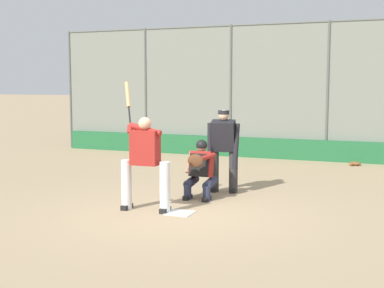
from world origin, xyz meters
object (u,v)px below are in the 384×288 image
Objects in this scene: batter_at_plate at (145,160)px; catcher_behind_plate at (200,169)px; fielding_glove_on_dirt at (355,164)px; umpire_home at (224,148)px.

catcher_behind_plate is at bearing -115.42° from batter_at_plate.
umpire_home is at bearing 65.17° from fielding_glove_on_dirt.
fielding_glove_on_dirt is (-2.86, -6.54, -0.82)m from batter_at_plate.
batter_at_plate is at bearing 67.50° from catcher_behind_plate.
fielding_glove_on_dirt is (-2.12, -4.58, -0.82)m from umpire_home.
batter_at_plate is 7.14× the size of fielding_glove_on_dirt.
batter_at_plate is 1.33× the size of umpire_home.
umpire_home is 5.36× the size of fielding_glove_on_dirt.
catcher_behind_plate is 3.62× the size of fielding_glove_on_dirt.
batter_at_plate reaches higher than umpire_home.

